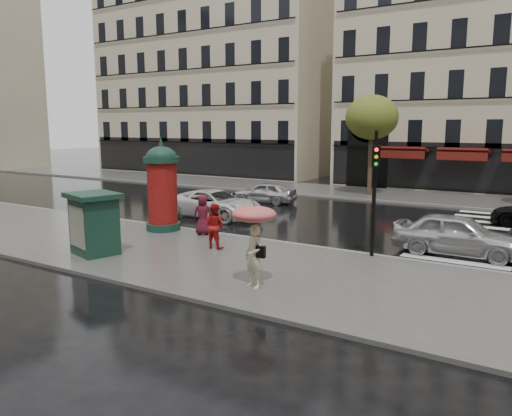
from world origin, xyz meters
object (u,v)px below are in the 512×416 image
Objects in this scene: newsstand at (94,223)px; woman_umbrella at (254,232)px; morris_column at (162,185)px; car_silver at (458,234)px; car_far_silver at (265,192)px; traffic_light at (375,181)px; man_burgundy at (203,215)px; car_white at (215,204)px; woman_red at (214,226)px.

woman_umbrella is at bearing -1.49° from newsstand.
car_silver is (11.71, 2.70, -1.33)m from morris_column.
traffic_light is at bearing 39.63° from car_far_silver.
woman_umbrella reaches higher than car_far_silver.
man_burgundy is 4.56m from car_white.
traffic_light is at bearing 29.80° from newsstand.
woman_red reaches higher than man_burgundy.
man_burgundy reaches higher than car_far_silver.
woman_red is 0.41× the size of morris_column.
car_white is 5.60m from car_far_silver.
car_silver is (2.39, 2.23, -2.00)m from traffic_light.
traffic_light reaches higher than morris_column.
man_burgundy reaches higher than car_white.
car_silver is at bearing 12.98° from morris_column.
woman_umbrella reaches higher than car_silver.
newsstand is 13.03m from car_silver.
man_burgundy is 0.33× the size of car_white.
woman_red is 4.33m from morris_column.
car_far_silver is (-1.41, 14.07, -0.59)m from newsstand.
woman_red is at bearing -160.20° from traffic_light.
newsstand is (-6.83, 0.18, -0.46)m from woman_umbrella.
woman_red is 1.01× the size of man_burgundy.
woman_red is at bearing -20.69° from morris_column.
woman_red reaches higher than car_white.
newsstand is (0.80, -4.41, -0.85)m from morris_column.
man_burgundy reaches higher than car_silver.
woman_umbrella is 6.85m from newsstand.
woman_umbrella is 11.73m from car_white.
car_far_silver is at bearing -66.97° from woman_red.
man_burgundy is 7.45m from traffic_light.
morris_column is (-7.63, 4.59, 0.39)m from woman_umbrella.
car_far_silver is at bearing -101.41° from man_burgundy.
traffic_light is 13.69m from car_far_silver.
car_silver is (7.80, 4.18, -0.20)m from woman_red.
morris_column is 0.95× the size of traffic_light.
car_far_silver is (-2.70, 9.52, -0.31)m from man_burgundy.
man_burgundy is 9.90m from car_far_silver.
man_burgundy is 9.95m from car_silver.
man_burgundy is 0.38× the size of traffic_light.
car_silver is 1.17× the size of car_far_silver.
newsstand is at bearing 44.22° from woman_red.
car_white is 1.34× the size of car_far_silver.
car_far_silver is (-0.39, 5.59, -0.06)m from car_white.
traffic_light reaches higher than newsstand.
newsstand is (-1.30, -4.56, 0.29)m from man_burgundy.
man_burgundy is at bearing 139.44° from woman_umbrella.
car_far_silver is at bearing 59.65° from car_silver.
woman_red reaches higher than car_far_silver.
morris_column is 12.09m from car_silver.
morris_column is 0.92× the size of car_silver.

